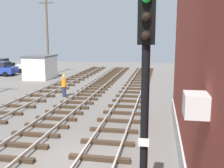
# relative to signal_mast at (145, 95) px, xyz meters

# --- Properties ---
(ground_plane) EXTENTS (82.68, 82.68, 0.00)m
(ground_plane) POSITION_rel_signal_mast_xyz_m (-2.82, 3.95, -3.61)
(ground_plane) COLOR #605B56
(track_near_building) EXTENTS (2.50, 63.60, 0.32)m
(track_near_building) POSITION_rel_signal_mast_xyz_m (-1.95, 3.95, -3.48)
(track_near_building) COLOR #38281C
(track_near_building) RESTS_ON ground
(track_centre) EXTENTS (2.50, 63.60, 0.32)m
(track_centre) POSITION_rel_signal_mast_xyz_m (-5.65, 3.95, -3.48)
(track_centre) COLOR #38281C
(track_centre) RESTS_ON ground
(signal_mast) EXTENTS (0.36, 0.40, 5.78)m
(signal_mast) POSITION_rel_signal_mast_xyz_m (0.00, 0.00, 0.00)
(signal_mast) COLOR black
(signal_mast) RESTS_ON ground
(control_hut) EXTENTS (3.00, 3.80, 2.76)m
(control_hut) POSITION_rel_signal_mast_xyz_m (-13.60, 23.35, -2.22)
(control_hut) COLOR silver
(control_hut) RESTS_ON ground
(parked_car_white) EXTENTS (4.20, 2.04, 1.76)m
(parked_car_white) POSITION_rel_signal_mast_xyz_m (-17.10, 28.19, -2.71)
(parked_car_white) COLOR silver
(parked_car_white) RESTS_ON ground
(parked_car_blue) EXTENTS (4.20, 2.04, 1.76)m
(parked_car_blue) POSITION_rel_signal_mast_xyz_m (-19.88, 24.84, -2.71)
(parked_car_blue) COLOR #23389E
(parked_car_blue) RESTS_ON ground
(utility_pole_far) EXTENTS (1.80, 0.24, 9.45)m
(utility_pole_far) POSITION_rel_signal_mast_xyz_m (-13.89, 26.42, 1.32)
(utility_pole_far) COLOR brown
(utility_pole_far) RESTS_ON ground
(track_worker_foreground) EXTENTS (0.40, 0.40, 1.87)m
(track_worker_foreground) POSITION_rel_signal_mast_xyz_m (-7.38, 14.57, -2.68)
(track_worker_foreground) COLOR #262D4C
(track_worker_foreground) RESTS_ON ground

